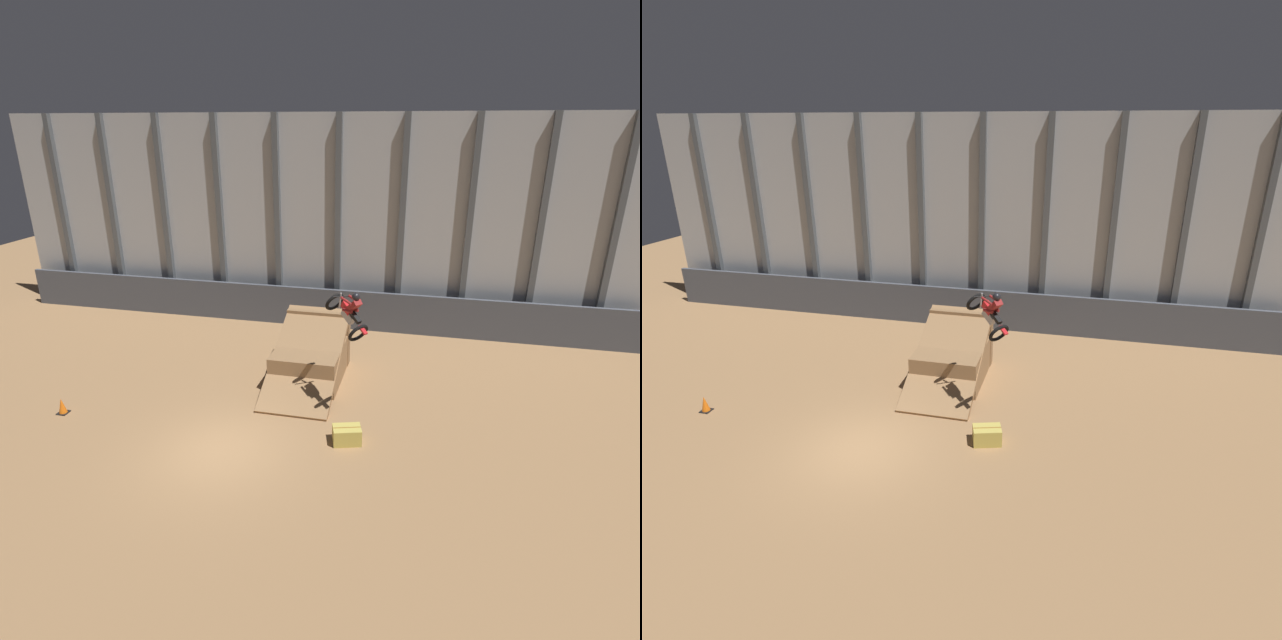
# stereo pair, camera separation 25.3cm
# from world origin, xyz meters

# --- Properties ---
(ground_plane) EXTENTS (60.00, 60.00, 0.00)m
(ground_plane) POSITION_xyz_m (0.00, 0.00, 0.00)
(ground_plane) COLOR #9E754C
(arena_back_wall) EXTENTS (32.00, 0.40, 10.13)m
(arena_back_wall) POSITION_xyz_m (-0.00, 11.71, 5.07)
(arena_back_wall) COLOR #ADB2B7
(arena_back_wall) RESTS_ON ground_plane
(lower_barrier) EXTENTS (31.36, 0.20, 1.99)m
(lower_barrier) POSITION_xyz_m (0.00, 10.93, 1.00)
(lower_barrier) COLOR #474C56
(lower_barrier) RESTS_ON ground_plane
(dirt_ramp) EXTENTS (2.64, 4.91, 2.51)m
(dirt_ramp) POSITION_xyz_m (1.61, 5.64, 0.85)
(dirt_ramp) COLOR #966F48
(dirt_ramp) RESTS_ON ground_plane
(rider_bike_solo) EXTENTS (1.74, 1.65, 1.70)m
(rider_bike_solo) POSITION_xyz_m (3.57, 2.65, 3.97)
(rider_bike_solo) COLOR black
(traffic_cone_near_ramp) EXTENTS (0.36, 0.36, 0.58)m
(traffic_cone_near_ramp) POSITION_xyz_m (-6.33, 0.84, 0.28)
(traffic_cone_near_ramp) COLOR black
(traffic_cone_near_ramp) RESTS_ON ground_plane
(hay_bale_trackside) EXTENTS (1.03, 0.83, 0.57)m
(hay_bale_trackside) POSITION_xyz_m (3.81, 1.31, 0.28)
(hay_bale_trackside) COLOR #CCB751
(hay_bale_trackside) RESTS_ON ground_plane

